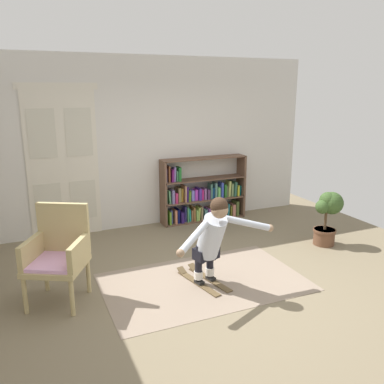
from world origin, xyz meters
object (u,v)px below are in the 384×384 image
Objects in this scene: potted_plant at (327,212)px; skis_pair at (203,280)px; bookshelf at (202,196)px; person_skier at (212,235)px; wicker_chair at (58,252)px.

potted_plant is 0.97× the size of skis_pair.
person_skier reaches higher than bookshelf.
potted_plant is 0.60× the size of person_skier.
wicker_chair is 1.77m from person_skier.
potted_plant is 2.35m from person_skier.
person_skier is (-0.98, -2.41, 0.22)m from bookshelf.
person_skier reaches higher than wicker_chair.
bookshelf reaches higher than skis_pair.
bookshelf is 1.15× the size of person_skier.
skis_pair is at bearing -170.16° from potted_plant.
bookshelf is 1.93× the size of potted_plant.
wicker_chair reaches higher than skis_pair.
bookshelf is 2.61m from person_skier.
bookshelf reaches higher than wicker_chair.
wicker_chair reaches higher than potted_plant.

